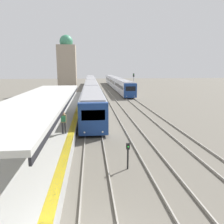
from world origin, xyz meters
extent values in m
cube|color=beige|center=(-3.72, 10.13, 3.68)|extent=(4.00, 21.06, 0.20)
cube|color=black|center=(-1.76, 10.13, 3.46)|extent=(0.08, 21.06, 0.24)
cylinder|color=#47474C|center=(-3.72, 10.13, 2.27)|extent=(0.16, 0.16, 2.61)
cylinder|color=#47474C|center=(-3.72, 18.55, 2.27)|extent=(0.16, 0.16, 2.61)
cylinder|color=#2D2D33|center=(-2.32, 10.34, 1.39)|extent=(0.14, 0.14, 0.85)
cylinder|color=#2D2D33|center=(-2.12, 10.34, 1.39)|extent=(0.14, 0.14, 0.85)
cube|color=olive|center=(-2.22, 10.34, 2.11)|extent=(0.40, 0.22, 0.60)
sphere|color=tan|center=(-2.22, 10.34, 2.52)|extent=(0.22, 0.22, 0.22)
cube|color=#236B47|center=(-2.22, 10.14, 2.13)|extent=(0.30, 0.18, 0.40)
cube|color=navy|center=(0.00, 12.08, 1.63)|extent=(2.50, 0.70, 2.73)
cube|color=black|center=(0.00, 11.75, 2.02)|extent=(1.95, 0.04, 0.87)
sphere|color=#EFEACC|center=(-0.75, 11.74, 0.57)|extent=(0.16, 0.16, 0.16)
sphere|color=#EFEACC|center=(0.75, 11.74, 0.57)|extent=(0.16, 0.16, 0.16)
cube|color=#A8ADB7|center=(0.00, 20.74, 1.63)|extent=(2.50, 16.62, 2.73)
cube|color=gray|center=(0.00, 20.74, 3.06)|extent=(2.20, 16.28, 0.12)
cube|color=black|center=(0.00, 20.74, 1.93)|extent=(2.52, 15.29, 0.71)
cylinder|color=black|center=(-1.06, 15.34, 0.35)|extent=(0.12, 0.70, 0.70)
cylinder|color=black|center=(1.06, 15.34, 0.35)|extent=(0.12, 0.70, 0.70)
cylinder|color=black|center=(-1.06, 26.14, 0.35)|extent=(0.12, 0.70, 0.70)
cylinder|color=black|center=(1.06, 26.14, 0.35)|extent=(0.12, 0.70, 0.70)
cube|color=#A8ADB7|center=(0.00, 37.71, 1.63)|extent=(2.50, 16.62, 2.73)
cube|color=gray|center=(0.00, 37.71, 3.06)|extent=(2.20, 16.28, 0.12)
cube|color=black|center=(0.00, 37.71, 1.93)|extent=(2.52, 15.29, 0.71)
cylinder|color=black|center=(-1.06, 32.30, 0.35)|extent=(0.12, 0.70, 0.70)
cylinder|color=black|center=(1.06, 32.30, 0.35)|extent=(0.12, 0.70, 0.70)
cylinder|color=black|center=(-1.06, 43.11, 0.35)|extent=(0.12, 0.70, 0.70)
cylinder|color=black|center=(1.06, 43.11, 0.35)|extent=(0.12, 0.70, 0.70)
cube|color=#A8ADB7|center=(0.00, 54.67, 1.63)|extent=(2.50, 16.62, 2.73)
cube|color=gray|center=(0.00, 54.67, 3.06)|extent=(2.20, 16.28, 0.12)
cube|color=black|center=(0.00, 54.67, 1.93)|extent=(2.52, 15.29, 0.71)
cylinder|color=black|center=(-1.06, 49.27, 0.35)|extent=(0.12, 0.70, 0.70)
cylinder|color=black|center=(1.06, 49.27, 0.35)|extent=(0.12, 0.70, 0.70)
cylinder|color=black|center=(-1.06, 60.07, 0.35)|extent=(0.12, 0.70, 0.70)
cylinder|color=black|center=(1.06, 60.07, 0.35)|extent=(0.12, 0.70, 0.70)
cube|color=#A8ADB7|center=(0.00, 71.64, 1.63)|extent=(2.50, 16.62, 2.73)
cube|color=gray|center=(0.00, 71.64, 3.06)|extent=(2.20, 16.28, 0.12)
cube|color=black|center=(0.00, 71.64, 1.93)|extent=(2.52, 15.29, 0.71)
cylinder|color=black|center=(-1.06, 66.24, 0.35)|extent=(0.12, 0.70, 0.70)
cylinder|color=black|center=(1.06, 66.24, 0.35)|extent=(0.12, 0.70, 0.70)
cylinder|color=black|center=(-1.06, 77.04, 0.35)|extent=(0.12, 0.70, 0.70)
cylinder|color=black|center=(1.06, 77.04, 0.35)|extent=(0.12, 0.70, 0.70)
cube|color=navy|center=(7.36, 35.04, 1.63)|extent=(2.44, 0.70, 2.72)
cube|color=black|center=(7.36, 34.71, 2.01)|extent=(1.90, 0.04, 0.87)
sphere|color=#EFEACC|center=(6.63, 34.70, 0.57)|extent=(0.16, 0.16, 0.16)
sphere|color=#EFEACC|center=(8.09, 34.70, 0.57)|extent=(0.16, 0.16, 0.16)
cube|color=silver|center=(7.36, 43.07, 1.63)|extent=(2.44, 15.36, 2.72)
cube|color=gray|center=(7.36, 43.07, 3.05)|extent=(2.15, 15.05, 0.12)
cube|color=black|center=(7.36, 43.07, 1.93)|extent=(2.46, 14.13, 0.71)
cylinder|color=black|center=(6.32, 38.08, 0.35)|extent=(0.12, 0.70, 0.70)
cylinder|color=black|center=(8.39, 38.08, 0.35)|extent=(0.12, 0.70, 0.70)
cylinder|color=black|center=(6.32, 48.06, 0.35)|extent=(0.12, 0.70, 0.70)
cylinder|color=black|center=(8.39, 48.06, 0.35)|extent=(0.12, 0.70, 0.70)
cube|color=silver|center=(7.36, 58.78, 1.63)|extent=(2.44, 15.36, 2.72)
cube|color=gray|center=(7.36, 58.78, 3.05)|extent=(2.15, 15.05, 0.12)
cube|color=black|center=(7.36, 58.78, 1.93)|extent=(2.46, 14.13, 0.71)
cylinder|color=black|center=(6.32, 53.79, 0.35)|extent=(0.12, 0.70, 0.70)
cylinder|color=black|center=(8.39, 53.79, 0.35)|extent=(0.12, 0.70, 0.70)
cylinder|color=black|center=(6.32, 63.77, 0.35)|extent=(0.12, 0.70, 0.70)
cylinder|color=black|center=(8.39, 63.77, 0.35)|extent=(0.12, 0.70, 0.70)
cube|color=silver|center=(7.36, 74.49, 1.63)|extent=(2.44, 15.36, 2.72)
cube|color=gray|center=(7.36, 74.49, 3.05)|extent=(2.15, 15.05, 0.12)
cube|color=black|center=(7.36, 74.49, 1.93)|extent=(2.46, 14.13, 0.71)
cylinder|color=black|center=(6.32, 69.50, 0.35)|extent=(0.12, 0.70, 0.70)
cylinder|color=black|center=(8.39, 69.50, 0.35)|extent=(0.12, 0.70, 0.70)
cylinder|color=black|center=(6.32, 79.48, 0.35)|extent=(0.12, 0.70, 0.70)
cylinder|color=black|center=(8.39, 79.48, 0.35)|extent=(0.12, 0.70, 0.70)
cylinder|color=black|center=(1.88, 5.98, 0.61)|extent=(0.10, 0.10, 1.22)
cube|color=black|center=(1.88, 5.98, 1.40)|extent=(0.20, 0.14, 0.36)
sphere|color=green|center=(1.88, 5.89, 1.40)|extent=(0.11, 0.11, 0.11)
cylinder|color=gray|center=(8.95, 40.03, 2.35)|extent=(0.14, 0.14, 4.69)
cube|color=black|center=(8.95, 40.03, 4.34)|extent=(0.28, 0.20, 0.70)
sphere|color=green|center=(8.95, 39.91, 4.48)|extent=(0.14, 0.14, 0.14)
cube|color=gray|center=(-5.26, 45.11, 5.37)|extent=(4.00, 4.00, 10.74)
sphere|color=#3D8966|center=(-5.26, 45.11, 11.53)|extent=(2.88, 2.88, 2.88)
camera|label=1|loc=(-0.21, -5.74, 5.79)|focal=35.00mm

